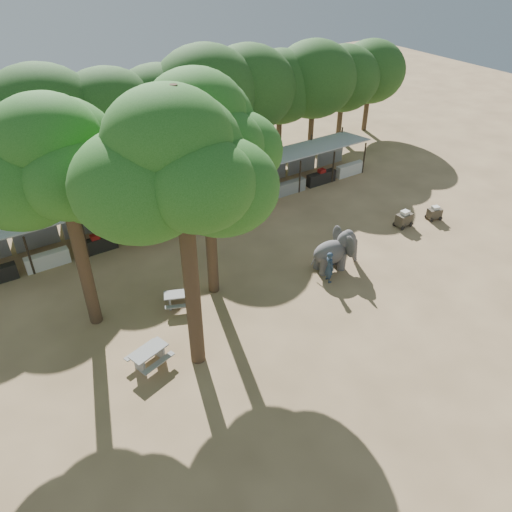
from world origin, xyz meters
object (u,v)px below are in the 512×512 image
yard_tree_back (200,134)px  picnic_table_far (180,298)px  elephant (336,250)px  handler (329,267)px  yard_tree_center (175,167)px  picnic_table_near (149,355)px  yard_tree_left (55,164)px  cart_back (434,213)px  cart_front (404,219)px

yard_tree_back → picnic_table_far: (-1.92, -0.40, -8.04)m
elephant → handler: (-1.13, -0.82, -0.20)m
handler → yard_tree_back: bearing=74.2°
yard_tree_center → picnic_table_near: size_ratio=5.98×
elephant → handler: 1.41m
picnic_table_near → picnic_table_far: size_ratio=1.04×
yard_tree_left → elephant: 14.99m
yard_tree_back → yard_tree_left: bearing=170.5°
yard_tree_center → cart_back: (18.80, 2.62, -8.75)m
handler → elephant: bearing=-43.5°
yard_tree_back → cart_front: size_ratio=9.85×
yard_tree_center → picnic_table_near: (-1.78, 0.69, -8.67)m
cart_front → yard_tree_left: bearing=171.3°
yard_tree_center → handler: size_ratio=6.59×
yard_tree_center → cart_back: yard_tree_center is taller
handler → cart_back: size_ratio=1.68×
picnic_table_far → cart_front: cart_front is taller
yard_tree_center → picnic_table_far: size_ratio=6.20×
picnic_table_far → cart_back: 17.74m
handler → picnic_table_near: bearing=103.2°
yard_tree_left → picnic_table_far: 8.83m
cart_front → cart_back: (2.34, -0.46, -0.08)m
yard_tree_center → cart_back: bearing=7.9°
cart_front → yard_tree_back: bearing=173.0°
yard_tree_center → cart_front: yard_tree_center is taller
picnic_table_far → elephant: bearing=12.1°
elephant → yard_tree_left: bearing=175.1°
yard_tree_center → handler: yard_tree_center is taller
yard_tree_back → picnic_table_far: size_ratio=5.85×
yard_tree_left → picnic_table_near: yard_tree_left is taller
yard_tree_left → handler: size_ratio=6.03×
yard_tree_back → cart_front: (13.46, -0.92, -8.00)m
elephant → handler: size_ratio=1.62×
cart_front → picnic_table_far: bearing=175.0°
picnic_table_near → cart_front: cart_front is taller
elephant → picnic_table_far: size_ratio=1.52×
cart_front → elephant: bearing=-173.7°
handler → picnic_table_near: (-10.51, -0.48, -0.37)m
yard_tree_left → yard_tree_back: yard_tree_back is taller
picnic_table_far → yard_tree_back: bearing=34.4°
yard_tree_back → picnic_table_far: 8.28m
cart_back → elephant: bearing=-161.4°
elephant → handler: elephant is taller
elephant → cart_front: (6.59, 1.09, -0.57)m
yard_tree_back → elephant: (6.86, -2.02, -7.43)m
yard_tree_left → cart_back: 23.25m
handler → cart_back: bearing=-71.2°
cart_front → cart_back: cart_front is taller
cart_back → cart_front: bearing=-176.5°
cart_front → yard_tree_center: bearing=-172.5°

